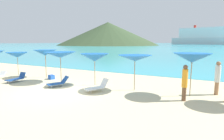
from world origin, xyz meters
TOP-DOWN VIEW (x-y plane):
  - ground_plane at (0.00, 10.00)m, footprint 50.00×100.00m
  - ocean_water at (0.00, 227.88)m, footprint 650.00×440.00m
  - headland_hill at (-72.62, 137.14)m, footprint 87.95×87.95m
  - umbrella_2 at (-7.28, 2.75)m, footprint 2.06×2.06m
  - umbrella_3 at (-4.02, 3.02)m, footprint 1.97×1.97m
  - umbrella_4 at (-1.57, 2.17)m, footprint 2.53×2.53m
  - umbrella_5 at (1.19, 2.54)m, footprint 2.15×2.15m
  - umbrella_6 at (4.13, 2.51)m, footprint 2.26×2.26m
  - umbrella_7 at (7.32, 2.80)m, footprint 2.15×2.15m
  - lounge_chair_4 at (-0.77, 1.05)m, footprint 1.15×1.51m
  - lounge_chair_5 at (-4.67, 0.71)m, footprint 0.62×1.46m
  - lounge_chair_8 at (2.24, 1.21)m, footprint 1.13×1.55m
  - beachgoer_2 at (8.63, 3.76)m, footprint 0.30×0.30m
  - beachgoer_3 at (7.13, 1.72)m, footprint 0.28×0.28m
  - cooler_box at (-3.07, 2.66)m, footprint 0.59×0.50m
  - cruise_ship at (-1.60, 220.73)m, footprint 65.98×23.06m

SIDE VIEW (x-z plane):
  - ground_plane at x=0.00m, z-range -0.30..0.00m
  - ocean_water at x=0.00m, z-range 0.00..0.02m
  - cooler_box at x=-3.07m, z-range 0.00..0.34m
  - lounge_chair_5 at x=-4.67m, z-range -0.06..0.59m
  - lounge_chair_4 at x=-0.77m, z-range -0.05..0.61m
  - lounge_chair_8 at x=2.24m, z-range -0.07..0.67m
  - beachgoer_3 at x=7.13m, z-range 0.08..1.94m
  - beachgoer_2 at x=8.63m, z-range 0.08..2.00m
  - umbrella_2 at x=-7.28m, z-range 0.79..2.85m
  - umbrella_5 at x=1.19m, z-range 0.83..3.03m
  - umbrella_6 at x=4.13m, z-range 0.91..3.11m
  - umbrella_4 at x=-1.57m, z-range 0.91..3.17m
  - umbrella_3 at x=-4.02m, z-range 0.93..3.25m
  - umbrella_7 at x=7.32m, z-range 0.93..3.32m
  - cruise_ship at x=-1.60m, z-range -2.53..18.58m
  - headland_hill at x=-72.62m, z-range 0.00..19.79m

